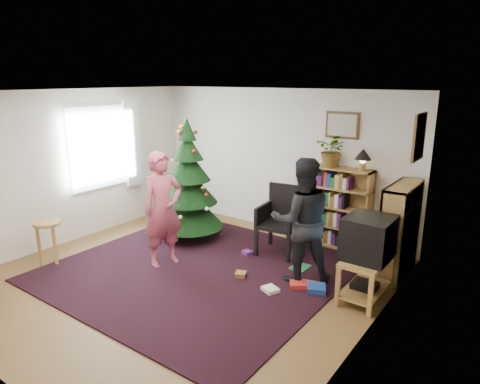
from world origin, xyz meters
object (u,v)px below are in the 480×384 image
Objects in this scene: picture_right at (419,137)px; picture_back at (342,125)px; armchair at (283,217)px; table_lamp at (363,156)px; person_standing at (163,210)px; person_by_chair at (302,221)px; christmas_tree at (189,190)px; potted_plant at (332,150)px; stool at (48,231)px; bookshelf_back at (341,207)px; tv_stand at (366,275)px; crt_tv at (368,237)px; bookshelf_right at (400,230)px.

picture_back is at bearing 151.31° from picture_right.
table_lamp is at bearing 31.99° from armchair.
person_standing is 0.99× the size of person_by_chair.
christmas_tree is 2.43m from potted_plant.
picture_back is at bearing 46.59° from stool.
bookshelf_back reaches higher than armchair.
picture_back is 0.42× the size of bookshelf_back.
table_lamp is (0.24, 1.46, 0.68)m from person_by_chair.
crt_tv is at bearing 180.00° from tv_stand.
person_standing is (-2.88, -1.63, 0.18)m from bookshelf_right.
picture_right is 3.64m from christmas_tree.
stool is at bearing -138.22° from table_lamp.
christmas_tree is at bearing 174.91° from tv_stand.
crt_tv reaches higher than stool.
christmas_tree reaches higher than crt_tv.
tv_stand is at bearing 142.22° from person_by_chair.
table_lamp is at bearing -17.99° from picture_back.
christmas_tree is at bearing 40.12° from person_standing.
person_by_chair is (3.27, 1.67, 0.35)m from stool.
crt_tv is at bearing -51.35° from potted_plant.
potted_plant is at bearing 128.72° from tv_stand.
picture_right is at bearing 178.07° from person_by_chair.
bookshelf_back is 1.00× the size of bookshelf_right.
stool is (-2.58, -2.38, -0.08)m from armchair.
armchair is 0.64× the size of person_standing.
christmas_tree is 6.04× the size of table_lamp.
person_by_chair reaches higher than stool.
picture_back is 1.71m from armchair.
stool is (-0.99, -1.97, -0.36)m from christmas_tree.
tv_stand is 4.49m from stool.
person_standing is (-1.18, -1.40, 0.26)m from armchair.
person_standing is at bearing 34.78° from stool.
christmas_tree is 2.50m from bookshelf_back.
person_by_chair reaches higher than bookshelf_back.
picture_back is 0.67× the size of tv_stand.
bookshelf_right is (1.07, -0.53, 0.00)m from bookshelf_back.
table_lamp is at bearing -26.37° from person_standing.
bookshelf_right is 0.77× the size of person_by_chair.
picture_right is 0.35× the size of person_by_chair.
bookshelf_back is 1.58× the size of tv_stand.
bookshelf_right is at bearing -29.16° from picture_back.
crt_tv is at bearing -57.50° from person_standing.
stool is at bearing 121.30° from bookshelf_right.
table_lamp is (-0.65, 1.44, 1.21)m from tv_stand.
picture_back is 0.33× the size of person_standing.
potted_plant is 1.56× the size of table_lamp.
bookshelf_back is 0.77× the size of person_by_chair.
potted_plant is (-0.08, -0.14, -0.38)m from picture_back.
armchair is 3.14× the size of table_lamp.
armchair reaches higher than stool.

